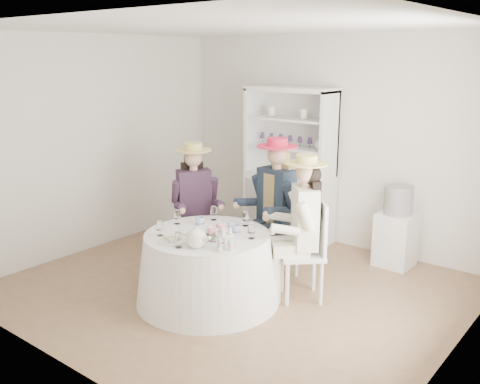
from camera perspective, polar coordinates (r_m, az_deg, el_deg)
The scene contains 23 objects.
ground at distance 5.86m, azimuth -0.62°, elevation -10.19°, with size 4.50×4.50×0.00m, color brown.
ceiling at distance 5.34m, azimuth -0.70°, elevation 17.20°, with size 4.50×4.50×0.00m, color white.
wall_back at distance 7.09m, azimuth 9.61°, elevation 5.34°, with size 4.50×4.50×0.00m, color silver.
wall_front at distance 4.13m, azimuth -18.40°, elevation -1.62°, with size 4.50×4.50×0.00m, color silver.
wall_left at distance 7.06m, azimuth -15.07°, elevation 5.01°, with size 4.50×4.50×0.00m, color silver.
wall_right at distance 4.42m, azimuth 22.64°, elevation -0.96°, with size 4.50×4.50×0.00m, color silver.
tea_table at distance 5.45m, azimuth -3.48°, elevation -8.06°, with size 1.45×1.45×0.72m.
hutch at distance 7.24m, azimuth 5.33°, elevation 0.64°, with size 1.36×0.84×2.04m.
side_table at distance 6.62m, azimuth 16.26°, elevation -4.88°, with size 0.41×0.41×0.64m, color silver.
hatbox at distance 6.48m, azimuth 16.56°, elevation -0.82°, with size 0.33×0.33×0.33m, color black.
guest_left at distance 6.20m, azimuth -4.86°, elevation -0.68°, with size 0.63×0.59×1.48m.
guest_mid at distance 5.89m, azimuth 3.74°, elevation -0.86°, with size 0.59×0.62×1.58m.
guest_right at distance 5.37m, azimuth 6.66°, elevation -2.95°, with size 0.64×0.63×1.50m.
spare_chair at distance 6.58m, azimuth 2.38°, elevation -2.46°, with size 0.51×0.51×0.99m.
teacup_a at distance 5.60m, azimuth -4.32°, elevation -3.15°, with size 0.09×0.09×0.07m, color white.
teacup_b at distance 5.46m, azimuth -1.05°, elevation -3.57°, with size 0.07×0.07×0.07m, color white.
teacup_c at distance 5.33m, azimuth -0.44°, elevation -4.02°, with size 0.09×0.09×0.07m, color white.
flower_bowl at distance 5.14m, azimuth -2.53°, elevation -4.82°, with size 0.22×0.22×0.06m, color white.
flower_arrangement at distance 5.13m, azimuth -2.32°, elevation -4.13°, with size 0.19×0.19×0.07m.
table_teapot at distance 4.94m, azimuth -4.67°, elevation -4.93°, with size 0.27×0.20×0.21m.
sandwich_plate at distance 5.13m, azimuth -7.09°, elevation -5.09°, with size 0.29×0.29×0.06m.
cupcake_stand at distance 4.88m, azimuth -1.62°, elevation -5.33°, with size 0.21×0.21×0.20m.
stemware_set at distance 5.30m, azimuth -3.55°, elevation -3.69°, with size 0.97×0.97×0.15m.
Camera 1 is at (3.36, -4.15, 2.43)m, focal length 40.00 mm.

